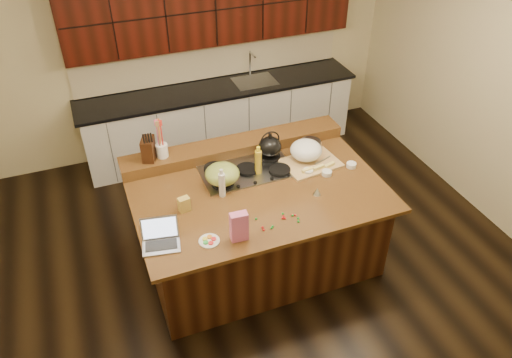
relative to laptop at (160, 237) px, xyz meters
name	(u,v)px	position (x,y,z in m)	size (l,w,h in m)	color
room	(258,151)	(1.03, 0.40, 0.37)	(5.52, 5.02, 2.72)	black
island	(258,224)	(1.03, 0.40, -0.51)	(2.40, 1.60, 0.92)	black
back_ledge	(234,146)	(1.03, 1.10, 0.00)	(2.40, 0.30, 0.12)	black
cooktop	(247,170)	(1.03, 0.70, -0.04)	(0.92, 0.52, 0.05)	gray
back_counter	(218,83)	(1.33, 2.62, 0.00)	(3.70, 0.66, 2.40)	silver
kettle	(270,147)	(1.33, 0.83, 0.09)	(0.24, 0.24, 0.21)	black
green_bowl	(222,174)	(0.73, 0.57, 0.08)	(0.34, 0.34, 0.18)	olive
laptop	(160,237)	(0.00, 0.00, 0.00)	(0.35, 0.30, 0.22)	#B7B7BC
oil_bottle	(258,163)	(1.12, 0.62, 0.08)	(0.07, 0.07, 0.27)	gold
vinegar_bottle	(222,185)	(0.68, 0.42, 0.07)	(0.06, 0.06, 0.25)	silver
wooden_tray	(307,153)	(1.67, 0.65, 0.04)	(0.61, 0.48, 0.23)	tan
ramekin_a	(351,165)	(2.05, 0.39, -0.04)	(0.10, 0.10, 0.04)	white
ramekin_b	(327,173)	(1.76, 0.36, -0.04)	(0.10, 0.10, 0.04)	white
ramekin_c	(308,172)	(1.59, 0.45, -0.04)	(0.10, 0.10, 0.04)	white
strainer_bowl	(310,146)	(1.80, 0.83, -0.01)	(0.24, 0.24, 0.09)	#996B3F
kitchen_timer	(317,191)	(1.52, 0.12, -0.02)	(0.08, 0.08, 0.07)	silver
pink_bag	(239,227)	(0.63, -0.19, 0.08)	(0.15, 0.08, 0.28)	#D36397
candy_plate	(209,241)	(0.38, -0.14, -0.05)	(0.18, 0.18, 0.01)	white
package_box	(184,204)	(0.29, 0.34, 0.01)	(0.10, 0.07, 0.14)	gold
utensil_crock	(162,150)	(0.27, 1.10, 0.13)	(0.12, 0.12, 0.14)	white
knife_block	(148,149)	(0.14, 1.10, 0.18)	(0.12, 0.19, 0.23)	black
gumdrop_0	(264,230)	(0.86, -0.17, -0.05)	(0.02, 0.02, 0.02)	red
gumdrop_1	(273,226)	(0.95, -0.16, -0.05)	(0.02, 0.02, 0.02)	#198C26
gumdrop_2	(292,215)	(1.17, -0.08, -0.05)	(0.02, 0.02, 0.02)	red
gumdrop_3	(272,228)	(0.94, -0.18, -0.05)	(0.02, 0.02, 0.02)	#198C26
gumdrop_4	(285,218)	(1.10, -0.10, -0.05)	(0.02, 0.02, 0.02)	red
gumdrop_5	(256,219)	(0.85, -0.02, -0.05)	(0.02, 0.02, 0.02)	#198C26
gumdrop_6	(295,215)	(1.20, -0.10, -0.05)	(0.02, 0.02, 0.02)	red
gumdrop_7	(298,218)	(1.20, -0.14, -0.05)	(0.02, 0.02, 0.02)	#198C26
gumdrop_8	(283,218)	(1.08, -0.09, -0.05)	(0.02, 0.02, 0.02)	red
gumdrop_9	(298,222)	(1.19, -0.19, -0.05)	(0.02, 0.02, 0.02)	#198C26
gumdrop_10	(283,216)	(1.09, -0.07, -0.05)	(0.02, 0.02, 0.02)	red
gumdrop_11	(292,215)	(1.17, -0.09, -0.05)	(0.02, 0.02, 0.02)	#198C26
gumdrop_12	(263,227)	(0.87, -0.14, -0.05)	(0.02, 0.02, 0.02)	red
gumdrop_13	(283,214)	(1.10, -0.04, -0.05)	(0.02, 0.02, 0.02)	#198C26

